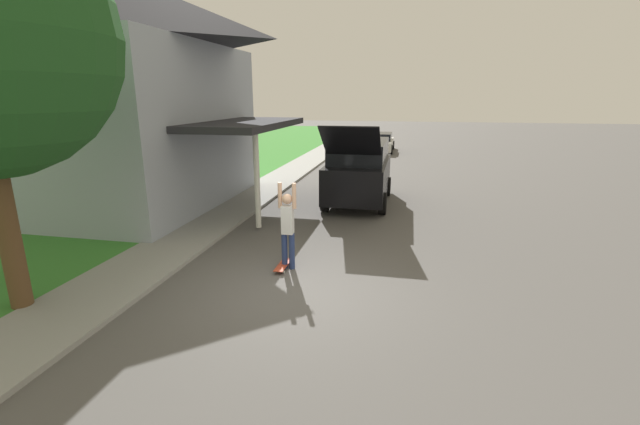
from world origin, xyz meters
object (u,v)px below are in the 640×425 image
at_px(skateboard, 283,265).
at_px(car_down_street, 380,142).
at_px(suv_parked, 359,170).
at_px(skateboarder, 288,225).

bearing_deg(skateboard, car_down_street, 88.33).
height_order(suv_parked, skateboarder, suv_parked).
distance_m(car_down_street, skateboard, 21.69).
height_order(suv_parked, car_down_street, suv_parked).
distance_m(skateboarder, skateboard, 0.94).
xyz_separation_m(suv_parked, skateboarder, (-0.81, -6.42, -0.18)).
relative_size(suv_parked, skateboard, 6.39).
bearing_deg(suv_parked, skateboarder, -97.23).
relative_size(suv_parked, car_down_street, 1.16).
xyz_separation_m(suv_parked, car_down_street, (-0.30, 15.21, -0.58)).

